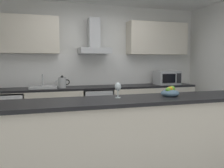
{
  "coord_description": "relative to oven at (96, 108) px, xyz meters",
  "views": [
    {
      "loc": [
        -1.11,
        -3.08,
        1.4
      ],
      "look_at": [
        -0.02,
        0.49,
        1.05
      ],
      "focal_mm": 37.98,
      "sensor_mm": 36.0,
      "label": 1
    }
  ],
  "objects": [
    {
      "name": "microwave",
      "position": [
        1.6,
        -0.03,
        0.59
      ],
      "size": [
        0.5,
        0.38,
        0.3
      ],
      "color": "#B7BABC",
      "rests_on": "counter_back"
    },
    {
      "name": "wine_glass",
      "position": [
        -0.22,
        -2.06,
        0.65
      ],
      "size": [
        0.08,
        0.08,
        0.18
      ],
      "color": "silver",
      "rests_on": "counter_island"
    },
    {
      "name": "backsplash_tile",
      "position": [
        0.03,
        0.33,
        0.77
      ],
      "size": [
        4.08,
        0.02,
        0.66
      ],
      "primitive_type": "cube",
      "color": "white"
    },
    {
      "name": "sink",
      "position": [
        -1.02,
        0.01,
        0.47
      ],
      "size": [
        0.5,
        0.4,
        0.26
      ],
      "color": "silver",
      "rests_on": "counter_back"
    },
    {
      "name": "oven",
      "position": [
        0.0,
        0.0,
        0.0
      ],
      "size": [
        0.6,
        0.62,
        0.8
      ],
      "color": "slate",
      "rests_on": "ground"
    },
    {
      "name": "counter_island",
      "position": [
        -0.03,
        -2.15,
        0.04
      ],
      "size": [
        3.43,
        0.64,
        0.99
      ],
      "color": "beige",
      "rests_on": "ground"
    },
    {
      "name": "range_hood",
      "position": [
        -0.0,
        0.13,
        1.33
      ],
      "size": [
        0.62,
        0.45,
        0.72
      ],
      "color": "#B7BABC"
    },
    {
      "name": "ground",
      "position": [
        0.03,
        -1.55,
        -0.47
      ],
      "size": [
        5.81,
        4.79,
        0.02
      ],
      "primitive_type": "cube",
      "color": "slate"
    },
    {
      "name": "refrigerator",
      "position": [
        -1.64,
        -0.0,
        -0.03
      ],
      "size": [
        0.58,
        0.6,
        0.85
      ],
      "color": "white",
      "rests_on": "ground"
    },
    {
      "name": "wall_back",
      "position": [
        0.03,
        0.41,
        0.84
      ],
      "size": [
        5.81,
        0.12,
        2.6
      ],
      "primitive_type": "cube",
      "color": "white",
      "rests_on": "ground"
    },
    {
      "name": "fruit_bowl",
      "position": [
        0.43,
        -2.12,
        0.57
      ],
      "size": [
        0.22,
        0.22,
        0.13
      ],
      "color": "slate",
      "rests_on": "counter_island"
    },
    {
      "name": "upper_cabinets",
      "position": [
        0.03,
        0.18,
        1.45
      ],
      "size": [
        4.17,
        0.32,
        0.7
      ],
      "color": "beige"
    },
    {
      "name": "kettle",
      "position": [
        -0.67,
        -0.03,
        0.55
      ],
      "size": [
        0.29,
        0.15,
        0.24
      ],
      "color": "#B7BABC",
      "rests_on": "counter_back"
    },
    {
      "name": "counter_back",
      "position": [
        0.03,
        0.03,
        -0.01
      ],
      "size": [
        4.23,
        0.6,
        0.9
      ],
      "color": "beige",
      "rests_on": "ground"
    }
  ]
}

